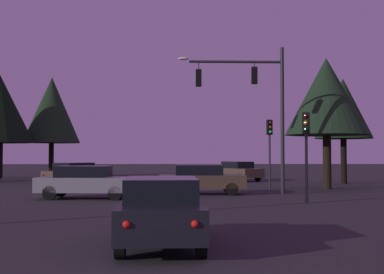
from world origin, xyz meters
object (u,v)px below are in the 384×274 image
(traffic_light_corner_right, at_px, (306,138))
(car_nearside_lane, at_px, (161,210))
(traffic_light_corner_left, at_px, (270,140))
(tree_right_cluster, at_px, (52,110))
(car_parked_lot, at_px, (238,171))
(tree_left_far, at_px, (343,109))
(car_crossing_left, at_px, (86,181))
(car_far_lane, at_px, (75,173))
(tree_center_horizon, at_px, (1,118))
(car_crossing_right, at_px, (201,179))
(tree_lot_edge, at_px, (326,97))
(traffic_signal_mast_arm, at_px, (255,96))

(traffic_light_corner_right, height_order, car_nearside_lane, traffic_light_corner_right)
(traffic_light_corner_left, distance_m, tree_right_cluster, 20.86)
(traffic_light_corner_right, distance_m, tree_right_cluster, 27.11)
(car_parked_lot, bearing_deg, tree_left_far, -29.25)
(car_crossing_left, distance_m, car_far_lane, 10.59)
(traffic_light_corner_left, height_order, car_parked_lot, traffic_light_corner_left)
(traffic_light_corner_left, height_order, tree_center_horizon, tree_center_horizon)
(car_nearside_lane, xyz_separation_m, car_parked_lot, (5.30, 28.14, 0.00))
(traffic_light_corner_right, bearing_deg, car_nearside_lane, -121.07)
(car_nearside_lane, xyz_separation_m, car_crossing_left, (-3.83, 12.24, 0.00))
(car_crossing_right, bearing_deg, car_far_lane, 135.46)
(car_nearside_lane, height_order, tree_lot_edge, tree_lot_edge)
(tree_center_horizon, relative_size, tree_right_cluster, 0.88)
(car_crossing_right, relative_size, tree_left_far, 0.60)
(tree_left_far, bearing_deg, tree_center_horizon, 160.58)
(traffic_light_corner_left, xyz_separation_m, car_crossing_right, (-4.30, -3.81, -2.14))
(tree_left_far, distance_m, tree_lot_edge, 6.58)
(car_nearside_lane, bearing_deg, tree_right_cluster, 107.91)
(tree_center_horizon, bearing_deg, car_nearside_lane, -65.76)
(tree_center_horizon, bearing_deg, traffic_light_corner_left, -36.14)
(tree_lot_edge, bearing_deg, tree_center_horizon, 147.68)
(traffic_light_corner_right, height_order, tree_center_horizon, tree_center_horizon)
(traffic_light_corner_left, height_order, traffic_light_corner_right, traffic_light_corner_left)
(traffic_light_corner_right, relative_size, car_crossing_left, 0.82)
(traffic_light_corner_right, bearing_deg, tree_left_far, 65.67)
(car_parked_lot, distance_m, tree_left_far, 9.31)
(car_nearside_lane, height_order, car_crossing_right, same)
(car_parked_lot, bearing_deg, car_nearside_lane, -100.67)
(traffic_signal_mast_arm, relative_size, tree_lot_edge, 0.98)
(tree_center_horizon, bearing_deg, tree_lot_edge, -32.32)
(car_crossing_left, distance_m, tree_lot_edge, 15.30)
(traffic_signal_mast_arm, xyz_separation_m, tree_right_cluster, (-14.65, 16.56, 0.71))
(car_crossing_left, xyz_separation_m, car_crossing_right, (5.49, 2.38, -0.00))
(traffic_signal_mast_arm, relative_size, traffic_light_corner_right, 2.01)
(traffic_light_corner_left, xyz_separation_m, tree_center_horizon, (-21.24, 15.51, 2.41))
(traffic_signal_mast_arm, xyz_separation_m, car_crossing_right, (-2.85, -0.20, -4.33))
(car_far_lane, xyz_separation_m, tree_left_far, (18.76, 1.66, 4.55))
(car_nearside_lane, distance_m, car_parked_lot, 28.64)
(car_crossing_left, height_order, tree_right_cluster, tree_right_cluster)
(traffic_light_corner_left, distance_m, car_parked_lot, 9.98)
(traffic_light_corner_right, bearing_deg, traffic_light_corner_left, 89.20)
(traffic_signal_mast_arm, bearing_deg, tree_left_far, 49.92)
(traffic_light_corner_right, xyz_separation_m, tree_right_cluster, (-15.98, 21.68, 3.10))
(traffic_light_corner_right, height_order, tree_left_far, tree_left_far)
(traffic_light_corner_left, xyz_separation_m, traffic_light_corner_right, (-0.12, -8.73, -0.21))
(car_parked_lot, relative_size, tree_center_horizon, 0.64)
(tree_left_far, bearing_deg, car_crossing_left, -143.64)
(car_crossing_left, height_order, tree_center_horizon, tree_center_horizon)
(tree_lot_edge, bearing_deg, tree_right_cluster, 146.25)
(traffic_signal_mast_arm, bearing_deg, tree_center_horizon, 136.00)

